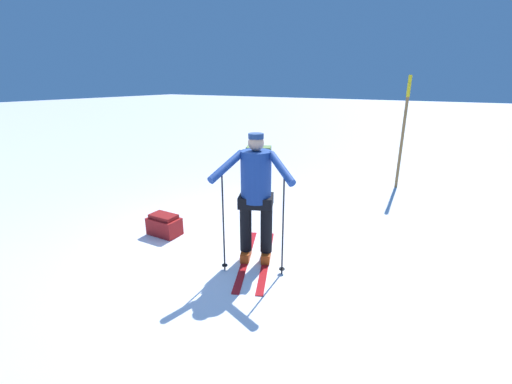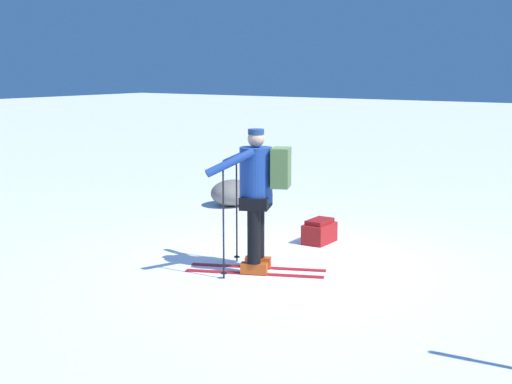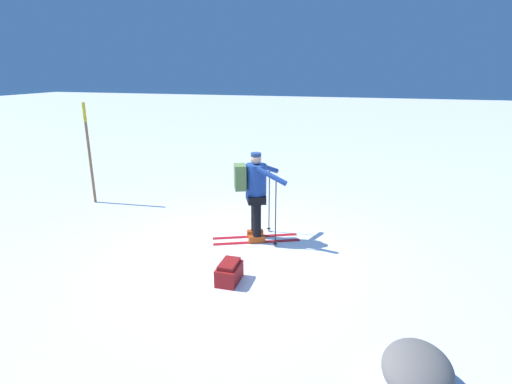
# 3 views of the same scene
# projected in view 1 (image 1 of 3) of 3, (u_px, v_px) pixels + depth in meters

# --- Properties ---
(ground_plane) EXTENTS (80.00, 80.00, 0.00)m
(ground_plane) POSITION_uv_depth(u_px,v_px,m) (233.00, 245.00, 4.85)
(ground_plane) COLOR white
(skier) EXTENTS (1.12, 1.61, 1.64)m
(skier) POSITION_uv_depth(u_px,v_px,m) (256.00, 188.00, 4.20)
(skier) COLOR red
(skier) RESTS_ON ground_plane
(dropped_backpack) EXTENTS (0.49, 0.31, 0.32)m
(dropped_backpack) POSITION_uv_depth(u_px,v_px,m) (164.00, 225.00, 5.16)
(dropped_backpack) COLOR maroon
(dropped_backpack) RESTS_ON ground_plane
(trail_marker) EXTENTS (0.07, 0.07, 2.33)m
(trail_marker) POSITION_uv_depth(u_px,v_px,m) (404.00, 125.00, 7.07)
(trail_marker) COLOR olive
(trail_marker) RESTS_ON ground_plane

